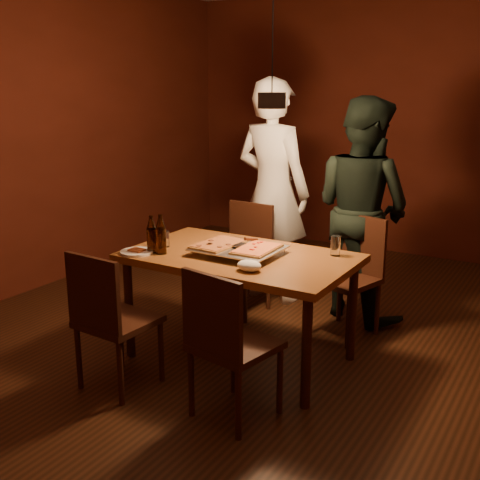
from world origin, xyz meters
The scene contains 19 objects.
room_shell centered at (0.00, 0.00, 1.40)m, with size 6.00×6.00×6.00m.
dining_table centered at (-0.12, -0.19, 0.68)m, with size 1.50×0.90×0.75m.
chair_far_left centered at (-0.58, 0.63, 0.54)m, with size 0.44×0.44×0.49m.
chair_far_right centered at (0.36, 0.64, 0.54)m, with size 0.52×0.52×0.49m.
chair_near_left centered at (-0.58, -0.99, 0.54)m, with size 0.44×0.44×0.49m.
chair_near_right centered at (0.22, -0.92, 0.54)m, with size 0.49×0.49×0.49m.
pizza_tray centered at (-0.13, -0.19, 0.77)m, with size 0.55×0.45×0.05m, color silver.
pizza_meat centered at (-0.28, -0.21, 0.81)m, with size 0.24×0.38×0.02m, color maroon.
pizza_cheese centered at (0.00, -0.19, 0.81)m, with size 0.23×0.36×0.02m, color gold.
spatula centered at (-0.15, -0.18, 0.81)m, with size 0.09×0.24×0.04m, color silver, non-canonical shape.
beer_bottle_a centered at (-0.66, -0.45, 0.88)m, with size 0.07×0.07×0.25m.
beer_bottle_b centered at (-0.59, -0.45, 0.88)m, with size 0.07×0.07×0.27m.
water_glass_left centered at (-0.68, -0.30, 0.81)m, with size 0.07×0.07×0.11m, color silver.
water_glass_right centered at (0.43, 0.11, 0.82)m, with size 0.06×0.06×0.13m, color silver.
plate_slice centered at (-0.74, -0.52, 0.76)m, with size 0.22×0.22×0.03m.
napkin centered at (0.11, -0.47, 0.78)m, with size 0.16×0.12×0.07m, color white.
diner_white centered at (-0.50, 0.99, 0.95)m, with size 0.69×0.46×1.90m, color white.
diner_dark centered at (0.29, 1.01, 0.88)m, with size 0.86×0.67×1.77m, color black.
pendant_lamp centered at (0.00, 0.00, 1.76)m, with size 0.18×0.18×1.10m.
Camera 1 is at (1.85, -3.50, 1.88)m, focal length 45.00 mm.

